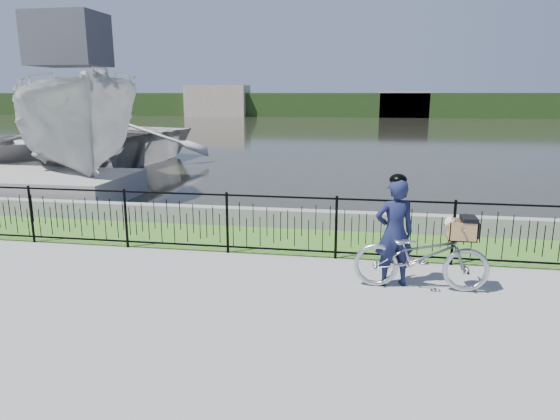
% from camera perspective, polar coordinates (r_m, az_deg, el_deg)
% --- Properties ---
extents(ground, '(120.00, 120.00, 0.00)m').
position_cam_1_polar(ground, '(7.71, -1.93, -8.91)').
color(ground, gray).
rests_on(ground, ground).
extents(grass_strip, '(60.00, 2.00, 0.01)m').
position_cam_1_polar(grass_strip, '(10.13, 1.02, -3.44)').
color(grass_strip, '#3F7224').
rests_on(grass_strip, ground).
extents(water, '(120.00, 120.00, 0.00)m').
position_cam_1_polar(water, '(40.13, 7.68, 8.88)').
color(water, black).
rests_on(water, ground).
extents(quay_wall, '(60.00, 0.30, 0.40)m').
position_cam_1_polar(quay_wall, '(11.03, 1.81, -1.00)').
color(quay_wall, gray).
rests_on(quay_wall, ground).
extents(fence, '(14.00, 0.06, 1.15)m').
position_cam_1_polar(fence, '(9.02, 0.08, -1.75)').
color(fence, black).
rests_on(fence, ground).
extents(far_treeline, '(120.00, 6.00, 3.00)m').
position_cam_1_polar(far_treeline, '(67.03, 8.63, 11.80)').
color(far_treeline, '#254018').
rests_on(far_treeline, ground).
extents(far_building_left, '(8.00, 4.00, 4.00)m').
position_cam_1_polar(far_building_left, '(67.85, -7.13, 12.28)').
color(far_building_left, '#AE9F8C').
rests_on(far_building_left, ground).
extents(far_building_right, '(6.00, 3.00, 3.20)m').
position_cam_1_polar(far_building_right, '(65.67, 13.95, 11.63)').
color(far_building_right, '#AE9F8C').
rests_on(far_building_right, ground).
extents(bicycle_rig, '(1.99, 0.70, 1.17)m').
position_cam_1_polar(bicycle_rig, '(7.82, 15.89, -4.95)').
color(bicycle_rig, '#B2B8BF').
rests_on(bicycle_rig, ground).
extents(cyclist, '(0.69, 0.54, 1.74)m').
position_cam_1_polar(cyclist, '(7.78, 12.94, -2.37)').
color(cyclist, '#161B3D').
rests_on(cyclist, ground).
extents(boat_near, '(8.31, 9.35, 5.33)m').
position_cam_1_polar(boat_near, '(17.56, -22.34, 8.92)').
color(boat_near, '#B1B0B1').
rests_on(boat_near, water).
extents(boat_far, '(9.73, 11.81, 2.13)m').
position_cam_1_polar(boat_far, '(21.43, -21.41, 7.34)').
color(boat_far, '#B1B0B1').
rests_on(boat_far, water).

